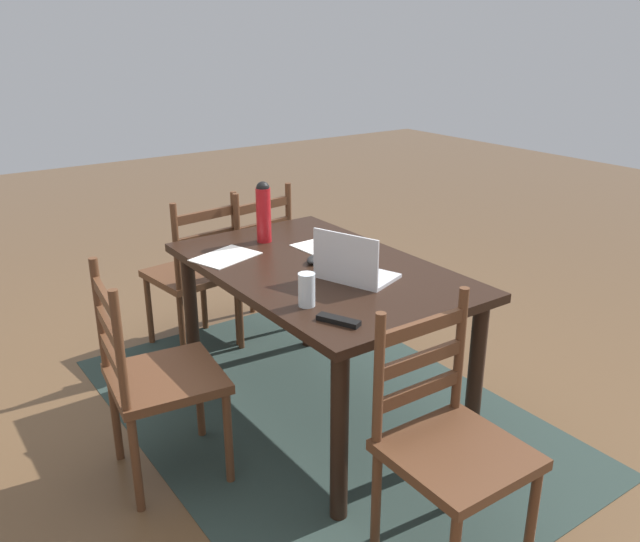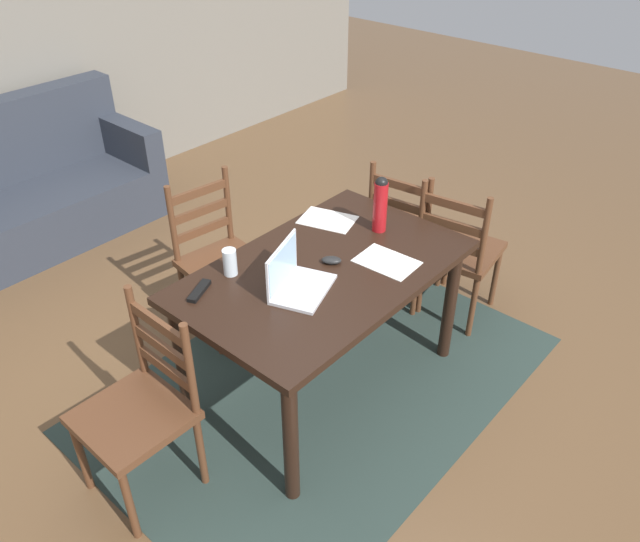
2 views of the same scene
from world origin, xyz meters
The scene contains 14 objects.
ground_plane centered at (0.00, 0.00, 0.00)m, with size 14.00×14.00×0.00m, color brown.
area_rug centered at (0.00, 0.00, 0.00)m, with size 2.46×1.69×0.01m, color #283833.
dining_table centered at (0.00, 0.00, 0.67)m, with size 1.46×0.90×0.78m.
chair_left_far centered at (-1.02, 0.18, 0.46)m, with size 0.45×0.45×0.95m.
chair_right_near centered at (1.02, -0.19, 0.46)m, with size 0.50×0.50×0.95m.
chair_right_far centered at (1.02, 0.18, 0.46)m, with size 0.49×0.49×0.95m.
chair_far_head centered at (0.01, 0.82, 0.46)m, with size 0.49×0.49×0.95m.
laptop centered at (-0.23, -0.01, 0.84)m, with size 0.38×0.32×0.23m.
water_bottle centered at (0.47, 0.02, 0.94)m, with size 0.07×0.07×0.31m.
drinking_glass centered at (-0.34, 0.31, 0.85)m, with size 0.07×0.07×0.14m, color silver.
computer_mouse centered at (0.05, 0.00, 0.79)m, with size 0.06×0.10×0.03m, color black.
tv_remote centered at (-0.54, 0.30, 0.79)m, with size 0.04×0.17×0.02m, color black.
paper_stack_left centered at (0.37, 0.29, 0.78)m, with size 0.21×0.30×0.00m, color white.
paper_stack_right centered at (0.24, -0.20, 0.78)m, with size 0.21×0.30×0.00m, color white.
Camera 1 is at (-2.31, 1.64, 1.81)m, focal length 36.79 mm.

